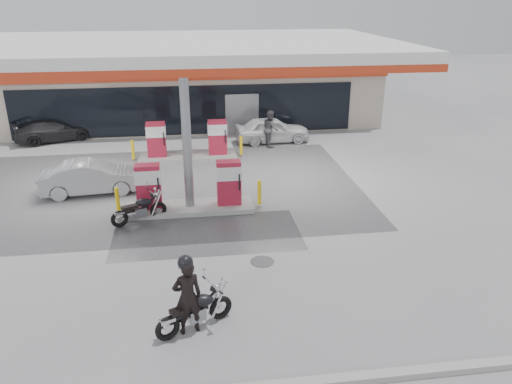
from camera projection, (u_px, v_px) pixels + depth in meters
ground at (192, 235)px, 16.04m from camera, size 90.00×90.00×0.00m
wet_patch at (207, 234)px, 16.11m from camera, size 6.00×3.00×0.00m
drain_cover at (262, 262)px, 14.46m from camera, size 0.70×0.70×0.01m
store_building at (185, 86)px, 29.93m from camera, size 22.00×8.22×4.00m
canopy at (182, 49)px, 18.67m from camera, size 16.00×10.02×5.51m
pump_island_near at (189, 192)px, 17.61m from camera, size 5.14×1.30×1.78m
pump_island_far at (187, 144)px, 23.13m from camera, size 5.14×1.30×1.78m
main_motorcycle at (196, 312)px, 11.45m from camera, size 1.83×1.08×1.02m
biker_main at (187, 297)px, 11.17m from camera, size 0.77×0.61×1.86m
parked_motorcycle at (140, 210)px, 16.78m from camera, size 1.84×1.02×1.01m
sedan_white at (272, 130)px, 25.73m from camera, size 3.90×1.73×1.31m
attendant at (270, 128)px, 24.93m from camera, size 0.80×0.97×1.83m
hatchback_silver at (91, 177)px, 19.19m from camera, size 3.97×1.74×1.27m
parked_car_left at (54, 130)px, 25.97m from camera, size 4.25×2.93×1.14m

